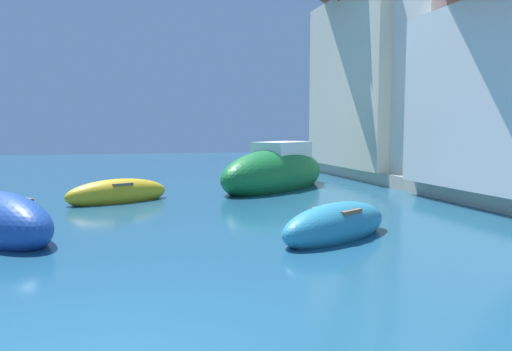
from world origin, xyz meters
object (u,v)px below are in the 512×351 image
Objects in this scene: moored_boat_6 at (336,225)px; waterfront_building_far at (403,69)px; moored_boat_3 at (276,173)px; waterfront_building_annex at (418,72)px; moored_boat_4 at (0,222)px; moored_boat_0 at (118,194)px.

moored_boat_6 is 0.37× the size of waterfront_building_far.
waterfront_building_annex is at bearing 153.18° from moored_boat_3.
moored_boat_4 is 18.59m from waterfront_building_far.
moored_boat_3 is at bearing -155.59° from waterfront_building_far.
waterfront_building_annex is at bearing -90.00° from waterfront_building_far.
waterfront_building_far is at bearing -156.91° from moored_boat_6.
waterfront_building_far reaches higher than moored_boat_4.
moored_boat_3 is 8.97m from waterfront_building_far.
moored_boat_0 is 0.38× the size of waterfront_building_far.
waterfront_building_annex is 1.23m from waterfront_building_far.
waterfront_building_far is at bearing 161.69° from moored_boat_3.
moored_boat_4 is 1.18× the size of moored_boat_6.
moored_boat_6 is (4.39, -6.29, 0.01)m from moored_boat_0.
moored_boat_4 is at bearing -146.57° from waterfront_building_far.
moored_boat_6 is (6.63, -1.66, -0.08)m from moored_boat_4.
moored_boat_3 reaches higher than moored_boat_4.
waterfront_building_far is at bearing 176.87° from moored_boat_0.
moored_boat_3 is 0.69× the size of waterfront_building_far.
moored_boat_4 is (-7.90, -6.68, -0.24)m from moored_boat_3.
moored_boat_0 is at bearing -22.76° from moored_boat_3.
moored_boat_3 is 8.48m from waterfront_building_annex.
moored_boat_6 is (-1.27, -8.35, -0.33)m from moored_boat_3.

